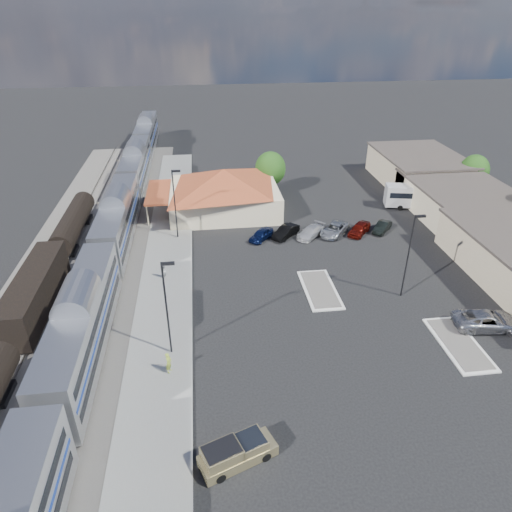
{
  "coord_description": "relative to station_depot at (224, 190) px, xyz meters",
  "views": [
    {
      "loc": [
        -7.56,
        -36.71,
        26.3
      ],
      "look_at": [
        -2.33,
        5.11,
        2.8
      ],
      "focal_mm": 32.0,
      "sensor_mm": 36.0,
      "label": 1
    }
  ],
  "objects": [
    {
      "name": "station_depot",
      "position": [
        0.0,
        0.0,
        0.0
      ],
      "size": [
        18.35,
        12.24,
        6.2
      ],
      "color": "beige",
      "rests_on": "ground"
    },
    {
      "name": "buildings_east",
      "position": [
        32.56,
        -9.72,
        -0.86
      ],
      "size": [
        14.4,
        51.4,
        4.8
      ],
      "color": "#C6B28C",
      "rests_on": "ground"
    },
    {
      "name": "parked_car_b",
      "position": [
        7.24,
        -9.38,
        -2.4
      ],
      "size": [
        4.17,
        4.28,
        1.46
      ],
      "primitive_type": "imported",
      "rotation": [
        0.0,
        0.0,
        -0.76
      ],
      "color": "black",
      "rests_on": "ground"
    },
    {
      "name": "parked_car_a",
      "position": [
        4.04,
        -9.68,
        -2.46
      ],
      "size": [
        3.77,
        4.06,
        1.35
      ],
      "primitive_type": "imported",
      "rotation": [
        0.0,
        0.0,
        -0.7
      ],
      "color": "#0D1843",
      "rests_on": "ground"
    },
    {
      "name": "person_a",
      "position": [
        -6.51,
        -32.4,
        -2.02
      ],
      "size": [
        0.63,
        0.78,
        1.87
      ],
      "primitive_type": "imported",
      "rotation": [
        0.0,
        0.0,
        1.27
      ],
      "color": "#ADC73E",
      "rests_on": "platform"
    },
    {
      "name": "parked_car_e",
      "position": [
        16.84,
        -9.68,
        -2.39
      ],
      "size": [
        4.16,
        4.43,
        1.48
      ],
      "primitive_type": "imported",
      "rotation": [
        0.0,
        0.0,
        -0.71
      ],
      "color": "maroon",
      "rests_on": "ground"
    },
    {
      "name": "coach_bus",
      "position": [
        28.49,
        -2.65,
        -1.18
      ],
      "size": [
        10.83,
        4.5,
        3.39
      ],
      "rotation": [
        0.0,
        0.0,
        1.36
      ],
      "color": "white",
      "rests_on": "ground"
    },
    {
      "name": "traffic_island_south",
      "position": [
        8.56,
        -22.0,
        -3.03
      ],
      "size": [
        3.3,
        7.5,
        0.21
      ],
      "color": "silver",
      "rests_on": "ground"
    },
    {
      "name": "person_b",
      "position": [
        -7.75,
        -17.73,
        -2.12
      ],
      "size": [
        0.87,
        0.98,
        1.65
      ],
      "primitive_type": "imported",
      "rotation": [
        0.0,
        0.0,
        -1.94
      ],
      "color": "silver",
      "rests_on": "platform"
    },
    {
      "name": "suv",
      "position": [
        22.15,
        -30.07,
        -2.29
      ],
      "size": [
        6.37,
        3.53,
        1.69
      ],
      "primitive_type": "imported",
      "rotation": [
        0.0,
        0.0,
        1.45
      ],
      "color": "#95969C",
      "rests_on": "ground"
    },
    {
      "name": "pickup_truck",
      "position": [
        -1.73,
        -41.14,
        -2.3
      ],
      "size": [
        5.4,
        3.53,
        1.75
      ],
      "rotation": [
        0.0,
        0.0,
        1.94
      ],
      "color": "tan",
      "rests_on": "ground"
    },
    {
      "name": "traffic_island_north",
      "position": [
        18.56,
        -32.0,
        -3.03
      ],
      "size": [
        3.3,
        7.5,
        0.21
      ],
      "color": "silver",
      "rests_on": "ground"
    },
    {
      "name": "freight_cars",
      "position": [
        -19.44,
        -22.01,
        -1.21
      ],
      "size": [
        2.8,
        46.0,
        4.0
      ],
      "color": "black",
      "rests_on": "ground"
    },
    {
      "name": "railbed",
      "position": [
        -16.44,
        -16.0,
        -3.07
      ],
      "size": [
        16.0,
        100.0,
        0.12
      ],
      "primitive_type": "cube",
      "color": "#4C4944",
      "rests_on": "ground"
    },
    {
      "name": "lamp_lot",
      "position": [
        16.66,
        -24.0,
        2.21
      ],
      "size": [
        1.08,
        0.25,
        9.0
      ],
      "color": "black",
      "rests_on": "ground"
    },
    {
      "name": "ground",
      "position": [
        4.56,
        -24.0,
        -3.13
      ],
      "size": [
        280.0,
        280.0,
        0.0
      ],
      "primitive_type": "plane",
      "color": "black",
      "rests_on": "ground"
    },
    {
      "name": "parked_car_f",
      "position": [
        20.04,
        -9.38,
        -2.49
      ],
      "size": [
        3.59,
        3.86,
        1.29
      ],
      "primitive_type": "imported",
      "rotation": [
        0.0,
        0.0,
        -0.71
      ],
      "color": "black",
      "rests_on": "ground"
    },
    {
      "name": "passenger_train",
      "position": [
        -13.44,
        -8.17,
        -0.26
      ],
      "size": [
        3.0,
        104.0,
        5.55
      ],
      "color": "silver",
      "rests_on": "ground"
    },
    {
      "name": "parked_car_d",
      "position": [
        13.64,
        -9.38,
        -2.42
      ],
      "size": [
        5.08,
        5.46,
        1.42
      ],
      "primitive_type": "imported",
      "rotation": [
        0.0,
        0.0,
        -0.69
      ],
      "color": "#999DA1",
      "rests_on": "ground"
    },
    {
      "name": "tree_east_c",
      "position": [
        38.56,
        2.0,
        0.63
      ],
      "size": [
        4.41,
        4.41,
        6.21
      ],
      "color": "#382314",
      "rests_on": "ground"
    },
    {
      "name": "platform",
      "position": [
        -7.44,
        -18.0,
        -3.04
      ],
      "size": [
        5.5,
        92.0,
        0.18
      ],
      "primitive_type": "cube",
      "color": "gray",
      "rests_on": "ground"
    },
    {
      "name": "lamp_plat_s",
      "position": [
        -6.34,
        -30.0,
        2.21
      ],
      "size": [
        1.08,
        0.25,
        9.0
      ],
      "color": "black",
      "rests_on": "ground"
    },
    {
      "name": "tree_depot",
      "position": [
        7.56,
        6.0,
        0.89
      ],
      "size": [
        4.71,
        4.71,
        6.63
      ],
      "color": "#382314",
      "rests_on": "ground"
    },
    {
      "name": "lamp_plat_n",
      "position": [
        -6.34,
        -8.0,
        2.21
      ],
      "size": [
        1.08,
        0.25,
        9.0
      ],
      "color": "black",
      "rests_on": "ground"
    },
    {
      "name": "parked_car_c",
      "position": [
        10.44,
        -9.68,
        -2.45
      ],
      "size": [
        4.66,
        4.66,
        1.36
      ],
      "primitive_type": "imported",
      "rotation": [
        0.0,
        0.0,
        -0.79
      ],
      "color": "silver",
      "rests_on": "ground"
    }
  ]
}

